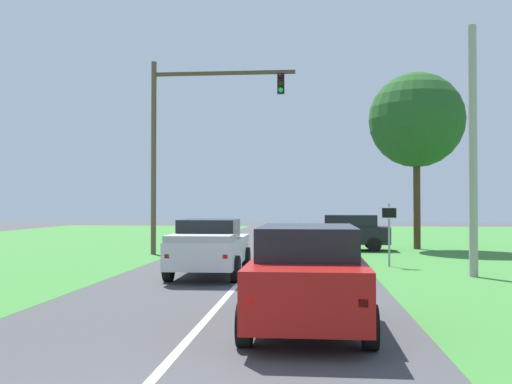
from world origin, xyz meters
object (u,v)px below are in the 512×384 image
crossing_suv_far (347,232)px  red_suv_near (308,274)px  traffic_light (186,130)px  oak_tree_right (416,120)px  pickup_truck_lead (210,247)px  utility_pole_right (473,151)px  keep_moving_sign (389,226)px

crossing_suv_far → red_suv_near: bearing=-95.8°
red_suv_near → traffic_light: 17.33m
oak_tree_right → pickup_truck_lead: bearing=-125.8°
crossing_suv_far → utility_pole_right: (3.36, -10.56, 3.13)m
keep_moving_sign → crossing_suv_far: size_ratio=0.55×
red_suv_near → oak_tree_right: (5.60, 20.02, 5.69)m
red_suv_near → utility_pole_right: (5.28, 8.28, 3.05)m
traffic_light → keep_moving_sign: bearing=-27.6°
red_suv_near → pickup_truck_lead: size_ratio=0.91×
red_suv_near → oak_tree_right: size_ratio=0.53×
pickup_truck_lead → keep_moving_sign: size_ratio=2.29×
keep_moving_sign → pickup_truck_lead: bearing=-151.7°
keep_moving_sign → utility_pole_right: bearing=-51.3°
red_suv_near → utility_pole_right: 10.28m
red_suv_near → crossing_suv_far: red_suv_near is taller
oak_tree_right → utility_pole_right: 12.03m
pickup_truck_lead → crossing_suv_far: 12.17m
pickup_truck_lead → keep_moving_sign: 7.06m
red_suv_near → keep_moving_sign: 11.54m
utility_pole_right → oak_tree_right: bearing=88.4°
traffic_light → crossing_suv_far: (7.58, 3.18, -4.85)m
pickup_truck_lead → traffic_light: traffic_light is taller
pickup_truck_lead → traffic_light: bearing=107.4°
keep_moving_sign → utility_pole_right: size_ratio=0.29×
pickup_truck_lead → keep_moving_sign: bearing=28.3°
pickup_truck_lead → keep_moving_sign: keep_moving_sign is taller
keep_moving_sign → oak_tree_right: oak_tree_right is taller
traffic_light → oak_tree_right: size_ratio=0.98×
oak_tree_right → traffic_light: bearing=-158.9°
crossing_suv_far → utility_pole_right: utility_pole_right is taller
red_suv_near → crossing_suv_far: bearing=84.2°
pickup_truck_lead → crossing_suv_far: pickup_truck_lead is taller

